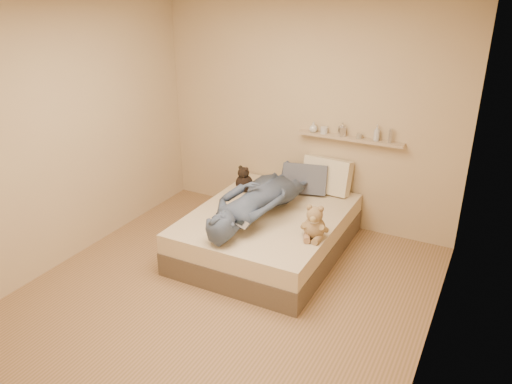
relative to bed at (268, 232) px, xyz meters
The scene contains 10 objects.
room 1.42m from the bed, 90.00° to the right, with size 3.80×3.80×3.80m.
bed is the anchor object (origin of this frame).
game_console 0.71m from the bed, 89.70° to the right, with size 0.19×0.13×0.06m.
teddy_bear 0.78m from the bed, 24.72° to the right, with size 0.28×0.28×0.35m.
dark_plush 0.75m from the bed, 141.57° to the left, with size 0.20×0.20×0.31m.
pillow_cream 0.99m from the bed, 67.65° to the left, with size 0.55×0.16×0.40m, color beige.
pillow_grey 0.81m from the bed, 79.44° to the left, with size 0.50×0.14×0.34m, color #575B6A.
person 0.44m from the bed, 125.53° to the right, with size 0.62×1.69×0.40m, color #424D68.
wall_shelf 1.38m from the bed, 58.82° to the left, with size 1.20×0.12×0.03m, color tan.
shelf_bottles 1.40m from the bed, 62.72° to the left, with size 0.95×0.12×0.18m.
Camera 1 is at (2.07, -3.34, 2.74)m, focal length 35.00 mm.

